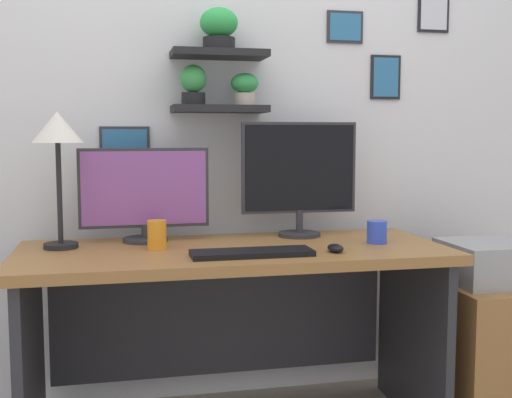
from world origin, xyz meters
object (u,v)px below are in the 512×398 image
Objects in this scene: desk at (231,297)px; monitor_right at (299,174)px; computer_mouse at (335,248)px; coffee_mug at (377,232)px; desk_lamp at (58,138)px; keyboard at (252,253)px; printer at (493,262)px; drawer_cabinet at (490,348)px; monitor_left at (144,194)px; water_cup at (157,235)px.

desk is 3.30× the size of monitor_right.
computer_mouse is 0.27m from coffee_mug.
keyboard is at bearing -24.03° from desk_lamp.
keyboard reaches higher than desk.
desk_lamp is at bearing 174.46° from printer.
desk_lamp is 0.91× the size of drawer_cabinet.
coffee_mug is at bearing -15.07° from monitor_left.
desk is 3.72× the size of keyboard.
coffee_mug is at bearing 178.29° from drawer_cabinet.
monitor_right is 0.88× the size of drawer_cabinet.
monitor_left is at bearing 100.80° from water_cup.
desk_lamp reaches higher than monitor_left.
desk_lamp reaches higher than coffee_mug.
monitor_left is at bearing 132.39° from keyboard.
monitor_right is 0.41m from coffee_mug.
keyboard is at bearing -81.47° from desk.
monitor_right is 0.89m from printer.
monitor_left is 0.65m from monitor_right.
coffee_mug is 0.72m from drawer_cabinet.
computer_mouse is at bearing -33.25° from desk.
monitor_left is 1.00× the size of desk_lamp.
desk is at bearing 98.53° from keyboard.
monitor_left is at bearing 149.86° from computer_mouse.
water_cup is (-0.61, -0.19, -0.21)m from monitor_right.
computer_mouse is 0.76m from printer.
computer_mouse is at bearing -17.78° from water_cup.
computer_mouse is at bearing 0.24° from keyboard.
monitor_left is 5.79× the size of computer_mouse.
monitor_left is 4.73× the size of water_cup.
monitor_left reaches higher than desk.
desk is at bearing 174.95° from printer.
monitor_right reaches higher than monitor_left.
monitor_right is 5.52× the size of coffee_mug.
printer is at bearing -2.96° from water_cup.
keyboard is at bearing -172.69° from printer.
monitor_right is 0.96× the size of desk_lamp.
coffee_mug reaches higher than desk.
monitor_right is at bearing 16.96° from water_cup.
desk reaches higher than drawer_cabinet.
monitor_left is 0.92× the size of drawer_cabinet.
desk is 0.39m from water_cup.
monitor_right reaches higher than keyboard.
computer_mouse is at bearing -86.15° from monitor_right.
computer_mouse is at bearing -16.86° from desk_lamp.
computer_mouse is (0.35, -0.23, 0.22)m from desk.
desk_lamp is at bearing 173.63° from desk.
desk is 0.64m from coffee_mug.
computer_mouse is 0.24× the size of printer.
coffee_mug is 0.53m from printer.
water_cup is (-0.87, 0.06, 0.01)m from coffee_mug.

